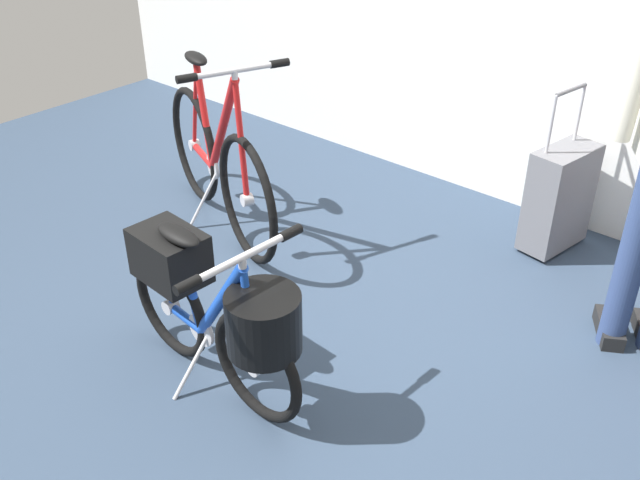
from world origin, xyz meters
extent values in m
plane|color=#2D3D51|center=(0.00, 0.00, 0.00)|extent=(6.97, 6.97, 0.00)
torus|color=black|center=(-0.09, -0.14, 0.22)|extent=(0.45, 0.07, 0.45)
cylinder|color=#B7B7BC|center=(-0.09, -0.14, 0.22)|extent=(0.06, 0.05, 0.06)
torus|color=black|center=(-0.61, -0.10, 0.22)|extent=(0.45, 0.07, 0.45)
cylinder|color=#B7B7BC|center=(-0.61, -0.10, 0.22)|extent=(0.06, 0.05, 0.06)
cylinder|color=#1947B2|center=(-0.51, -0.11, 0.22)|extent=(0.20, 0.05, 0.05)
cylinder|color=#1947B2|center=(-0.28, -0.12, 0.42)|extent=(0.32, 0.06, 0.44)
cylinder|color=#1947B2|center=(-0.46, -0.11, 0.40)|extent=(0.12, 0.04, 0.38)
cylinder|color=#1947B2|center=(-0.51, -0.11, 0.22)|extent=(0.20, 0.04, 0.04)
cylinder|color=#1947B2|center=(-0.12, -0.13, 0.43)|extent=(0.07, 0.03, 0.41)
cylinder|color=#1947B2|center=(-0.55, -0.11, 0.40)|extent=(0.14, 0.03, 0.37)
ellipsoid|color=black|center=(-0.50, -0.11, 0.60)|extent=(0.23, 0.10, 0.05)
cylinder|color=#B7B7BC|center=(-0.14, -0.13, 0.65)|extent=(0.03, 0.03, 0.04)
cylinder|color=#B7B7BC|center=(-0.14, -0.13, 0.67)|extent=(0.05, 0.44, 0.03)
cylinder|color=black|center=(-0.15, -0.35, 0.67)|extent=(0.04, 0.09, 0.04)
cylinder|color=black|center=(-0.12, 0.09, 0.67)|extent=(0.04, 0.09, 0.04)
cylinder|color=#B7B7BC|center=(-0.41, -0.12, 0.21)|extent=(0.14, 0.02, 0.14)
cylinder|color=#B7B7BC|center=(-0.38, -0.21, 0.10)|extent=(0.03, 0.19, 0.21)
cylinder|color=black|center=(-0.04, -0.14, 0.45)|extent=(0.28, 0.28, 0.22)
cube|color=black|center=(-0.57, -0.11, 0.48)|extent=(0.29, 0.22, 0.20)
torus|color=black|center=(-0.89, 0.60, 0.32)|extent=(0.61, 0.27, 0.64)
cylinder|color=#B7B7BC|center=(-0.89, 0.60, 0.32)|extent=(0.07, 0.07, 0.06)
torus|color=black|center=(-1.58, 0.86, 0.32)|extent=(0.61, 0.27, 0.64)
cylinder|color=#B7B7BC|center=(-1.58, 0.86, 0.32)|extent=(0.07, 0.07, 0.06)
cylinder|color=red|center=(-1.45, 0.81, 0.31)|extent=(0.28, 0.13, 0.05)
cylinder|color=red|center=(-1.13, 0.69, 0.60)|extent=(0.42, 0.19, 0.62)
cylinder|color=red|center=(-1.37, 0.79, 0.57)|extent=(0.16, 0.09, 0.54)
cylinder|color=red|center=(-1.45, 0.81, 0.31)|extent=(0.27, 0.12, 0.04)
cylinder|color=red|center=(-0.92, 0.61, 0.61)|extent=(0.09, 0.06, 0.58)
cylinder|color=red|center=(-1.50, 0.84, 0.58)|extent=(0.18, 0.09, 0.52)
ellipsoid|color=black|center=(-1.43, 0.81, 0.85)|extent=(0.24, 0.16, 0.05)
cylinder|color=#B7B7BC|center=(-0.95, 0.62, 0.92)|extent=(0.03, 0.03, 0.04)
cylinder|color=#B7B7BC|center=(-0.95, 0.62, 0.94)|extent=(0.18, 0.42, 0.03)
cylinder|color=black|center=(-1.03, 0.42, 0.94)|extent=(0.07, 0.10, 0.04)
cylinder|color=black|center=(-0.87, 0.83, 0.94)|extent=(0.07, 0.10, 0.04)
cylinder|color=#B7B7BC|center=(-1.32, 0.77, 0.30)|extent=(0.14, 0.06, 0.14)
cylinder|color=#B7B7BC|center=(-1.30, 0.66, 0.14)|extent=(0.08, 0.19, 0.30)
cylinder|color=navy|center=(0.73, 1.12, 0.43)|extent=(0.11, 0.11, 0.85)
cube|color=black|center=(0.71, 1.16, 0.04)|extent=(0.20, 0.25, 0.07)
cube|color=slate|center=(0.20, 1.67, 0.28)|extent=(0.24, 0.38, 0.52)
cylinder|color=#B7B7BC|center=(0.14, 1.57, 0.68)|extent=(0.02, 0.02, 0.28)
cylinder|color=#B7B7BC|center=(0.18, 1.79, 0.68)|extent=(0.02, 0.02, 0.28)
cylinder|color=slate|center=(0.16, 1.68, 0.82)|extent=(0.06, 0.23, 0.02)
cylinder|color=black|center=(0.24, 1.54, 0.02)|extent=(0.04, 0.03, 0.04)
cylinder|color=black|center=(0.28, 1.79, 0.02)|extent=(0.04, 0.03, 0.04)
camera|label=1|loc=(1.34, -1.46, 1.93)|focal=40.13mm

